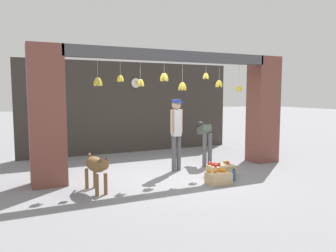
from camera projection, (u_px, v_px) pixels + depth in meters
ground_plane at (176, 174)px, 7.73m from camera, size 60.00×60.00×0.00m
shop_back_wall at (132, 107)px, 10.51m from camera, size 6.93×0.12×2.88m
shop_pillar_left at (47, 116)px, 6.68m from camera, size 0.70×0.60×2.88m
shop_pillar_right at (263, 110)px, 9.04m from camera, size 0.70×0.60×2.88m
storefront_awning at (174, 59)px, 7.57m from camera, size 5.03×0.29×0.94m
dog at (96, 166)px, 6.25m from camera, size 0.39×1.04×0.75m
shopkeeper at (176, 128)px, 7.94m from camera, size 0.34×0.30×1.75m
worker_stooping at (205, 137)px, 8.64m from camera, size 0.40×0.85×1.12m
fruit_crate_oranges at (219, 178)px, 6.86m from camera, size 0.50×0.32×0.32m
fruit_crate_apples at (221, 170)px, 7.48m from camera, size 0.58×0.39×0.34m
water_bottle at (234, 175)px, 7.11m from camera, size 0.08×0.08×0.27m
wall_clock at (136, 83)px, 10.41m from camera, size 0.32×0.03×0.32m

